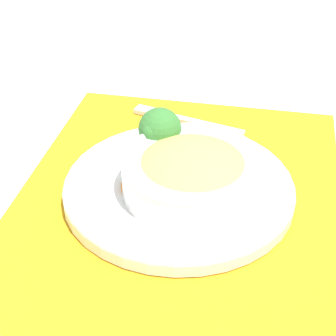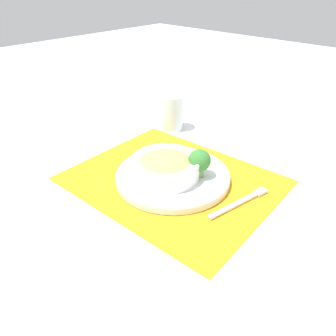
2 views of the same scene
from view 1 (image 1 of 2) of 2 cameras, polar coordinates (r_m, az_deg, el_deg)
name	(u,v)px [view 1 (image 1 of 2)]	position (r m, az deg, el deg)	size (l,w,h in m)	color
ground_plane	(179,197)	(0.73, 1.09, -2.95)	(4.00, 4.00, 0.00)	white
placemat	(179,196)	(0.73, 1.09, -2.82)	(0.53, 0.44, 0.00)	orange
plate	(179,187)	(0.72, 1.10, -1.98)	(0.29, 0.29, 0.02)	white
bowl	(192,172)	(0.69, 2.49, -0.37)	(0.18, 0.18, 0.06)	white
broccoli_floret	(160,130)	(0.74, -0.85, 3.85)	(0.06, 0.06, 0.07)	#759E51
carrot_slice_near	(138,186)	(0.71, -3.09, -1.86)	(0.04, 0.04, 0.01)	orange
carrot_slice_middle	(140,191)	(0.70, -2.90, -2.39)	(0.04, 0.04, 0.01)	orange
carrot_slice_far	(143,196)	(0.69, -2.53, -2.88)	(0.04, 0.04, 0.01)	orange
fork	(177,118)	(0.88, 0.95, 5.08)	(0.05, 0.18, 0.01)	silver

